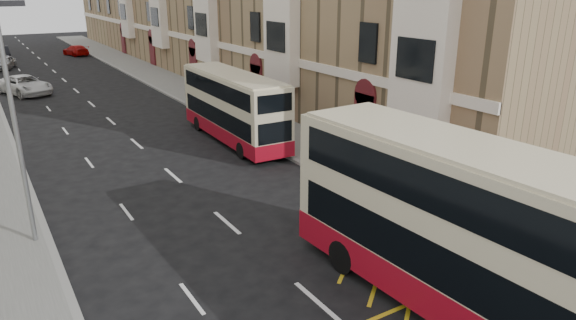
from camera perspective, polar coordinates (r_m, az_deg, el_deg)
pavement_right at (r=40.28m, az=-8.64°, el=6.53°), size 4.00×120.00×0.15m
kerb_right at (r=39.57m, az=-11.31°, el=6.15°), size 0.25×120.00×0.15m
kerb_left at (r=37.29m, az=-28.79°, el=3.37°), size 0.25×120.00×0.15m
road_markings at (r=52.50m, az=-23.45°, el=7.99°), size 10.00×110.00×0.01m
guard_railing at (r=19.70m, az=15.43°, el=-4.92°), size 0.06×6.56×1.01m
street_lamp_near at (r=18.73m, az=-28.06°, el=4.49°), size 0.93×0.18×8.00m
double_decker_front at (r=14.10m, az=20.58°, el=-8.27°), size 3.30×12.13×4.80m
double_decker_rear at (r=29.38m, az=-6.08°, el=5.86°), size 2.50×9.87×3.92m
pedestrian_near at (r=17.74m, az=27.88°, el=-8.74°), size 0.75×0.66×1.74m
pedestrian_mid at (r=19.87m, az=27.46°, el=-5.70°), size 0.95×0.79×1.77m
pedestrian_far at (r=19.05m, az=25.37°, el=-6.39°), size 1.12×0.91×1.78m
white_van at (r=47.65m, az=-27.23°, el=7.42°), size 4.32×6.09×1.54m
car_silver at (r=63.02m, az=-29.00°, el=9.46°), size 2.90×4.56×1.45m
car_dark at (r=72.79m, az=-29.17°, el=10.40°), size 1.54×4.31×1.41m
car_red at (r=71.62m, az=-22.51°, el=11.20°), size 2.87×4.86×1.32m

